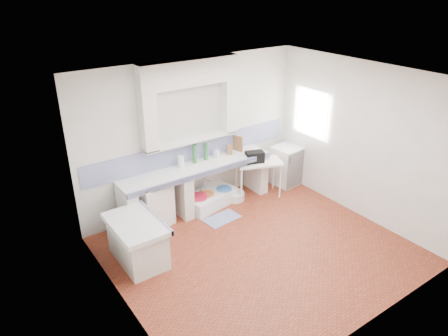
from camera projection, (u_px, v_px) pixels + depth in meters
floor at (259, 250)px, 6.77m from camera, size 4.50×4.50×0.00m
ceiling at (267, 79)px, 5.59m from camera, size 4.50×4.50×0.00m
wall_back at (193, 135)px, 7.66m from camera, size 4.50×0.00×4.50m
wall_front at (377, 236)px, 4.70m from camera, size 4.50×0.00×4.50m
wall_left at (119, 220)px, 5.01m from camera, size 0.00×4.50×4.50m
wall_right at (360, 141)px, 7.35m from camera, size 0.00×4.50×4.50m
alcove_mass at (189, 72)px, 7.02m from camera, size 1.90×0.25×0.45m
window_frame at (318, 112)px, 8.25m from camera, size 0.35×0.86×1.06m
lace_valance at (315, 94)px, 8.01m from camera, size 0.01×0.84×0.24m
counter_slab at (198, 168)px, 7.62m from camera, size 3.00×0.60×0.08m
counter_lip at (206, 173)px, 7.41m from camera, size 3.00×0.04×0.10m
counter_pier_left at (128, 212)px, 7.08m from camera, size 0.20×0.55×0.82m
counter_pier_mid at (182, 195)px, 7.62m from camera, size 0.20×0.55×0.82m
counter_pier_right at (256, 171)px, 8.54m from camera, size 0.20×0.55×0.82m
peninsula_top at (136, 224)px, 6.27m from camera, size 0.70×1.10×0.08m
peninsula_base at (138, 243)px, 6.42m from camera, size 0.60×1.00×0.62m
peninsula_lip at (156, 217)px, 6.44m from camera, size 0.04×1.10×0.10m
backsplash at (194, 150)px, 7.78m from camera, size 4.27×0.03×0.40m
stove at (152, 203)px, 7.32m from camera, size 0.69×0.67×0.83m
sink at (209, 199)px, 8.05m from camera, size 1.13×0.76×0.25m
side_table at (258, 178)px, 8.32m from camera, size 1.02×0.80×0.04m
fridge at (286, 165)px, 8.79m from camera, size 0.59×0.59×0.83m
bucket_red at (199, 203)px, 7.85m from camera, size 0.43×0.43×0.31m
bucket_orange at (206, 200)px, 7.97m from camera, size 0.32×0.32×0.29m
bucket_blue at (224, 195)px, 8.17m from camera, size 0.39×0.39×0.29m
basin_white at (234, 196)px, 8.28m from camera, size 0.48×0.48×0.15m
water_bottle_a at (195, 200)px, 7.99m from camera, size 0.10×0.10×0.29m
water_bottle_b at (203, 195)px, 8.12m from camera, size 0.10×0.10×0.34m
black_bag at (255, 157)px, 8.08m from camera, size 0.40×0.31×0.22m
green_bottle_a at (195, 154)px, 7.65m from camera, size 0.11×0.11×0.36m
green_bottle_b at (206, 152)px, 7.79m from camera, size 0.09×0.09×0.33m
knife_block at (229, 150)px, 8.05m from camera, size 0.12×0.11×0.19m
cutting_board at (238, 143)px, 8.18m from camera, size 0.08×0.23×0.32m
paper_towel at (181, 162)px, 7.49m from camera, size 0.13×0.13×0.22m
soap_bottle at (217, 152)px, 7.91m from camera, size 0.12×0.12×0.21m
rug at (222, 218)px, 7.64m from camera, size 0.69×0.44×0.01m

